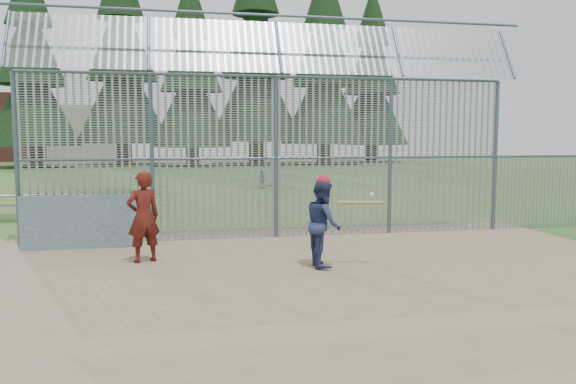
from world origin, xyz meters
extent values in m
plane|color=#2D511E|center=(0.00, 0.00, 0.00)|extent=(120.00, 120.00, 0.00)
cube|color=#756047|center=(0.00, -0.50, 0.01)|extent=(14.00, 10.00, 0.02)
cube|color=#38566B|center=(-4.60, 2.90, 0.62)|extent=(2.50, 0.12, 1.20)
imported|color=navy|center=(0.33, 0.17, 0.86)|extent=(0.67, 0.84, 1.67)
imported|color=maroon|center=(-3.10, 1.24, 0.93)|extent=(0.78, 0.65, 1.83)
imported|color=gray|center=(2.51, 18.10, 0.77)|extent=(0.90, 0.84, 1.55)
imported|color=slate|center=(1.72, 16.98, 0.47)|extent=(0.59, 0.43, 0.93)
sphere|color=#B4182D|center=(0.33, 0.17, 1.67)|extent=(0.27, 0.27, 0.27)
cylinder|color=#AA7F4C|center=(1.03, 0.02, 1.27)|extent=(0.84, 0.25, 0.07)
sphere|color=#AA7F4C|center=(0.60, 0.02, 1.27)|extent=(0.09, 0.09, 0.09)
sphere|color=white|center=(1.29, 0.12, 1.40)|extent=(0.09, 0.09, 0.09)
cylinder|color=#9899A0|center=(1.65, 5.50, 0.35)|extent=(0.52, 0.52, 0.70)
cylinder|color=#9EA0A5|center=(1.65, 5.50, 0.72)|extent=(0.56, 0.56, 0.05)
sphere|color=#9EA0A5|center=(1.65, 5.50, 0.77)|extent=(0.10, 0.10, 0.10)
cube|color=slate|center=(-7.26, 7.70, 0.20)|extent=(3.00, 0.25, 0.05)
cube|color=slate|center=(-7.26, 8.05, 0.45)|extent=(3.00, 0.25, 0.05)
cube|color=gray|center=(-7.26, 8.40, 0.70)|extent=(3.00, 0.25, 0.05)
cube|color=slate|center=(-5.86, 8.05, 0.35)|extent=(0.06, 0.90, 0.70)
cylinder|color=#47566B|center=(-6.00, 3.50, 2.00)|extent=(0.10, 0.10, 4.00)
cylinder|color=#47566B|center=(-3.00, 3.50, 2.00)|extent=(0.10, 0.10, 4.00)
cylinder|color=#47566B|center=(0.00, 3.50, 2.00)|extent=(0.10, 0.10, 4.00)
cylinder|color=#47566B|center=(3.00, 3.50, 2.00)|extent=(0.10, 0.10, 4.00)
cylinder|color=#47566B|center=(6.00, 3.50, 2.00)|extent=(0.10, 0.10, 4.00)
cylinder|color=#47566B|center=(0.00, 3.50, 4.00)|extent=(12.00, 0.07, 0.07)
cylinder|color=#47566B|center=(0.00, 3.50, 2.00)|extent=(12.00, 0.06, 0.06)
cube|color=gray|center=(0.00, 3.50, 2.00)|extent=(12.00, 0.02, 4.00)
cube|color=gray|center=(0.00, 3.12, 4.65)|extent=(12.00, 0.77, 1.31)
cylinder|color=#47566B|center=(6.00, 3.50, 1.00)|extent=(0.08, 0.08, 2.00)
cylinder|color=#332319|center=(-14.00, 40.00, 1.53)|extent=(1.19, 1.19, 3.06)
cone|color=black|center=(-14.00, 40.00, 10.20)|extent=(7.48, 7.48, 13.94)
cylinder|color=#332319|center=(-7.00, 43.00, 1.71)|extent=(1.33, 1.33, 3.42)
cone|color=black|center=(-7.00, 43.00, 11.40)|extent=(8.36, 8.36, 15.58)
cylinder|color=#332319|center=(-1.00, 39.00, 1.44)|extent=(1.12, 1.12, 2.88)
cone|color=black|center=(-1.00, 39.00, 9.60)|extent=(7.04, 7.04, 13.12)
cylinder|color=#332319|center=(5.00, 42.00, 1.80)|extent=(1.40, 1.40, 3.60)
cone|color=black|center=(5.00, 42.00, 12.00)|extent=(8.80, 8.80, 16.40)
cylinder|color=#332319|center=(11.00, 40.00, 1.62)|extent=(1.26, 1.26, 3.24)
cone|color=black|center=(11.00, 40.00, 10.80)|extent=(7.92, 7.92, 14.76)
cylinder|color=#332319|center=(17.00, 44.00, 1.53)|extent=(1.19, 1.19, 3.06)
cone|color=black|center=(17.00, 44.00, 10.20)|extent=(7.48, 7.48, 13.94)
cube|color=#B2A58C|center=(-12.00, 58.00, 3.00)|extent=(8.00, 7.00, 6.00)
camera|label=1|loc=(-2.45, -10.22, 2.53)|focal=35.00mm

